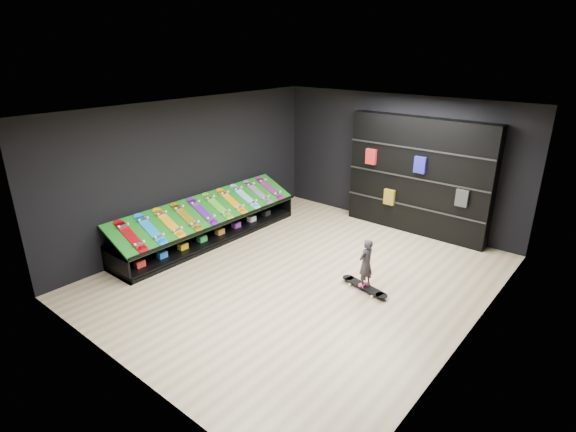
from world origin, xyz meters
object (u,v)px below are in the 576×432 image
Objects in this scene: back_shelving at (418,176)px; floor_skateboard at (364,288)px; child at (365,272)px; display_rack at (210,229)px.

floor_skateboard is at bearing -80.18° from back_shelving.
child is (0.53, -3.05, -0.94)m from back_shelving.
back_shelving is 3.29× the size of floor_skateboard.
display_rack is 4.72m from back_shelving.
display_rack is at bearing -163.81° from floor_skateboard.
display_rack is 1.40× the size of back_shelving.
back_shelving is 6.15× the size of child.
display_rack is at bearing -76.80° from child.
display_rack reaches higher than floor_skateboard.
back_shelving is (3.19, 3.32, 1.04)m from display_rack.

